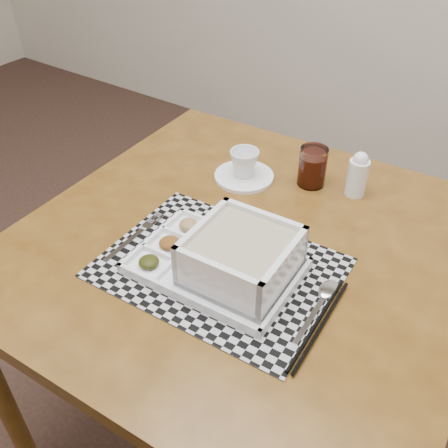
% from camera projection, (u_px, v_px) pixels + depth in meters
% --- Properties ---
extents(dining_table, '(0.98, 0.98, 0.70)m').
position_uv_depth(dining_table, '(245.00, 264.00, 1.12)').
color(dining_table, '#4C2C0D').
rests_on(dining_table, ground).
extents(placemat, '(0.47, 0.36, 0.00)m').
position_uv_depth(placemat, '(219.00, 268.00, 1.00)').
color(placemat, '#AFAFB7').
rests_on(placemat, dining_table).
extents(serving_tray, '(0.33, 0.24, 0.10)m').
position_uv_depth(serving_tray, '(234.00, 260.00, 0.96)').
color(serving_tray, white).
rests_on(serving_tray, placemat).
extents(fork, '(0.03, 0.19, 0.00)m').
position_uv_depth(fork, '(137.00, 235.00, 1.08)').
color(fork, silver).
rests_on(fork, placemat).
extents(spoon, '(0.04, 0.18, 0.01)m').
position_uv_depth(spoon, '(326.00, 294.00, 0.94)').
color(spoon, silver).
rests_on(spoon, placemat).
extents(chopsticks, '(0.03, 0.24, 0.01)m').
position_uv_depth(chopsticks, '(319.00, 324.00, 0.88)').
color(chopsticks, black).
rests_on(chopsticks, placemat).
extents(saucer, '(0.15, 0.15, 0.01)m').
position_uv_depth(saucer, '(244.00, 176.00, 1.26)').
color(saucer, white).
rests_on(saucer, dining_table).
extents(cup, '(0.08, 0.08, 0.07)m').
position_uv_depth(cup, '(244.00, 163.00, 1.24)').
color(cup, white).
rests_on(cup, saucer).
extents(juice_glass, '(0.07, 0.07, 0.10)m').
position_uv_depth(juice_glass, '(312.00, 168.00, 1.21)').
color(juice_glass, white).
rests_on(juice_glass, dining_table).
extents(creamer_bottle, '(0.05, 0.05, 0.11)m').
position_uv_depth(creamer_bottle, '(358.00, 175.00, 1.17)').
color(creamer_bottle, white).
rests_on(creamer_bottle, dining_table).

